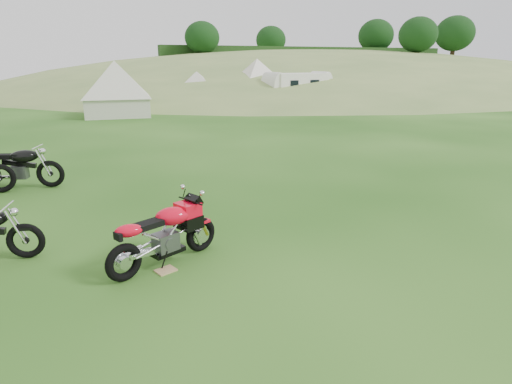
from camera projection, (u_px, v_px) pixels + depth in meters
name	position (u px, v px, depth m)	size (l,w,h in m)	color
ground	(245.00, 246.00, 6.73)	(120.00, 120.00, 0.00)	#18460F
hillside	(313.00, 85.00, 50.80)	(80.00, 64.00, 8.00)	olive
hedgerow	(313.00, 85.00, 50.80)	(36.00, 1.20, 8.60)	black
sport_motorcycle	(164.00, 230.00, 5.97)	(1.73, 0.43, 1.04)	red
plywood_board	(166.00, 270.00, 5.92)	(0.26, 0.21, 0.02)	tan
vintage_moto_b	(17.00, 166.00, 9.63)	(1.95, 0.45, 1.03)	black
tent_left	(117.00, 89.00, 22.19)	(3.14, 3.14, 2.72)	beige
tent_mid	(197.00, 87.00, 27.66)	(2.66, 2.66, 2.31)	beige
tent_right	(257.00, 82.00, 28.57)	(3.22, 3.22, 2.79)	white
caravan	(297.00, 89.00, 27.07)	(4.41, 1.97, 2.07)	white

